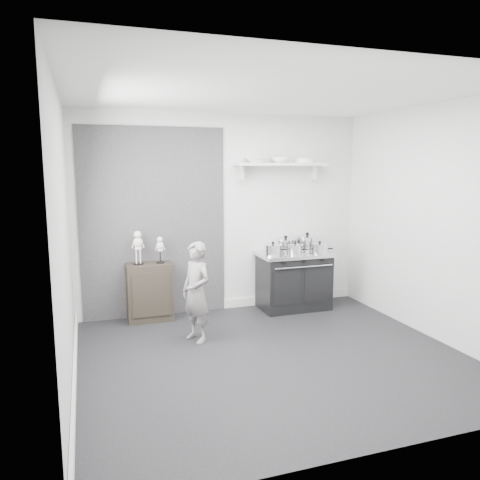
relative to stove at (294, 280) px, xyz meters
name	(u,v)px	position (x,y,z in m)	size (l,w,h in m)	color
ground	(272,356)	(-0.94, -1.48, -0.40)	(4.00, 4.00, 0.00)	black
room_shell	(260,201)	(-1.02, -1.33, 1.23)	(4.02, 3.62, 2.71)	beige
wall_shelf	(281,165)	(-0.14, 0.20, 1.60)	(1.30, 0.26, 0.24)	silver
stove	(294,280)	(0.00, 0.00, 0.00)	(1.00, 0.63, 0.80)	black
side_cabinet	(150,292)	(-2.00, 0.13, -0.03)	(0.58, 0.34, 0.75)	black
child	(196,292)	(-1.58, -0.77, 0.17)	(0.42, 0.28, 1.16)	slate
pot_front_left	(273,250)	(-0.35, -0.08, 0.47)	(0.32, 0.23, 0.19)	silver
pot_back_left	(286,245)	(-0.07, 0.14, 0.49)	(0.38, 0.30, 0.23)	silver
pot_back_right	(307,243)	(0.24, 0.09, 0.50)	(0.40, 0.31, 0.26)	silver
pot_front_right	(320,249)	(0.28, -0.21, 0.47)	(0.32, 0.23, 0.18)	silver
pot_front_center	(295,250)	(-0.06, -0.15, 0.47)	(0.28, 0.19, 0.17)	silver
skeleton_full	(138,245)	(-2.13, 0.13, 0.60)	(0.14, 0.09, 0.50)	beige
skeleton_torso	(160,248)	(-1.85, 0.13, 0.54)	(0.11, 0.07, 0.40)	beige
bowl_large	(256,160)	(-0.51, 0.19, 1.67)	(0.29, 0.29, 0.07)	white
bowl_small	(280,160)	(-0.16, 0.19, 1.67)	(0.23, 0.23, 0.07)	white
plate_stack	(305,161)	(0.22, 0.19, 1.67)	(0.28, 0.28, 0.06)	silver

